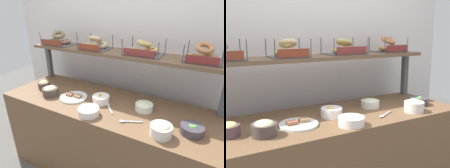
# 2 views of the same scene
# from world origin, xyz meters

# --- Properties ---
(back_wall) EXTENTS (3.23, 0.06, 2.40)m
(back_wall) POSITION_xyz_m (0.00, 0.55, 1.20)
(back_wall) COLOR silver
(back_wall) RESTS_ON ground_plane
(deli_counter) EXTENTS (2.03, 0.70, 0.85)m
(deli_counter) POSITION_xyz_m (0.00, 0.00, 0.42)
(deli_counter) COLOR brown
(deli_counter) RESTS_ON ground_plane
(shelf_riser_left) EXTENTS (0.05, 0.05, 0.40)m
(shelf_riser_left) POSITION_xyz_m (-0.96, 0.27, 1.05)
(shelf_riser_left) COLOR #4C4C51
(shelf_riser_left) RESTS_ON deli_counter
(upper_shelf) EXTENTS (1.99, 0.32, 0.03)m
(upper_shelf) POSITION_xyz_m (0.00, 0.27, 1.26)
(upper_shelf) COLOR brown
(upper_shelf) RESTS_ON shelf_riser_left
(bowl_hummus) EXTENTS (0.13, 0.13, 0.09)m
(bowl_hummus) POSITION_xyz_m (-0.74, -0.04, 0.89)
(bowl_hummus) COLOR #523A43
(bowl_hummus) RESTS_ON deli_counter
(bowl_potato_salad) EXTENTS (0.15, 0.15, 0.10)m
(bowl_potato_salad) POSITION_xyz_m (0.60, -0.22, 0.90)
(bowl_potato_salad) COLOR silver
(bowl_potato_salad) RESTS_ON deli_counter
(bowl_veggie_mix) EXTENTS (0.16, 0.16, 0.07)m
(bowl_veggie_mix) POSITION_xyz_m (0.79, -0.09, 0.88)
(bowl_veggie_mix) COLOR #413B44
(bowl_veggie_mix) RESTS_ON deli_counter
(bowl_scallion_spread) EXTENTS (0.15, 0.15, 0.08)m
(bowl_scallion_spread) POSITION_xyz_m (0.38, 0.05, 0.89)
(bowl_scallion_spread) COLOR silver
(bowl_scallion_spread) RESTS_ON deli_counter
(bowl_fruit_salad) EXTENTS (0.16, 0.16, 0.08)m
(bowl_fruit_salad) POSITION_xyz_m (-0.03, -0.01, 0.89)
(bowl_fruit_salad) COLOR white
(bowl_fruit_salad) RESTS_ON deli_counter
(bowl_tuna_salad) EXTENTS (0.16, 0.16, 0.10)m
(bowl_tuna_salad) POSITION_xyz_m (-0.55, -0.13, 0.90)
(bowl_tuna_salad) COLOR #473D38
(bowl_tuna_salad) RESTS_ON deli_counter
(bowl_cream_cheese) EXTENTS (0.18, 0.18, 0.08)m
(bowl_cream_cheese) POSITION_xyz_m (0.00, -0.24, 0.89)
(bowl_cream_cheese) COLOR white
(bowl_cream_cheese) RESTS_ON deli_counter
(serving_plate_white) EXTENTS (0.27, 0.27, 0.04)m
(serving_plate_white) POSITION_xyz_m (-0.31, -0.07, 0.86)
(serving_plate_white) COLOR white
(serving_plate_white) RESTS_ON deli_counter
(serving_spoon_near_plate) EXTENTS (0.17, 0.09, 0.01)m
(serving_spoon_near_plate) POSITION_xyz_m (0.33, -0.19, 0.86)
(serving_spoon_near_plate) COLOR #B7B7BC
(serving_spoon_near_plate) RESTS_ON deli_counter
(serving_spoon_by_edge) EXTENTS (0.14, 0.14, 0.01)m
(serving_spoon_by_edge) POSITION_xyz_m (0.09, -0.06, 0.86)
(serving_spoon_by_edge) COLOR #B7B7BC
(serving_spoon_by_edge) RESTS_ON deli_counter
(bagel_basket_poppy) EXTENTS (0.34, 0.25, 0.16)m
(bagel_basket_poppy) POSITION_xyz_m (-0.74, 0.25, 1.33)
(bagel_basket_poppy) COLOR #4C4C51
(bagel_basket_poppy) RESTS_ON upper_shelf
(bagel_basket_plain) EXTENTS (0.28, 0.24, 0.15)m
(bagel_basket_plain) POSITION_xyz_m (-0.25, 0.25, 1.33)
(bagel_basket_plain) COLOR #4C4C51
(bagel_basket_plain) RESTS_ON upper_shelf
(bagel_basket_sesame) EXTENTS (0.34, 0.26, 0.14)m
(bagel_basket_sesame) POSITION_xyz_m (0.26, 0.27, 1.32)
(bagel_basket_sesame) COLOR #4C4C51
(bagel_basket_sesame) RESTS_ON upper_shelf
(bagel_basket_everything) EXTENTS (0.29, 0.25, 0.16)m
(bagel_basket_everything) POSITION_xyz_m (0.75, 0.29, 1.33)
(bagel_basket_everything) COLOR #4C4C51
(bagel_basket_everything) RESTS_ON upper_shelf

